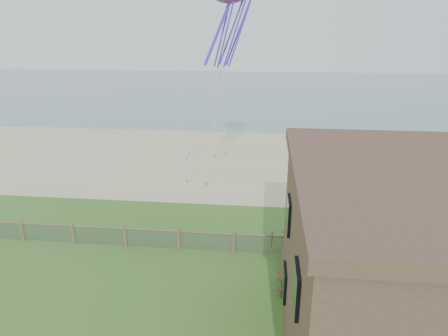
# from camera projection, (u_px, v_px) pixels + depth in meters

# --- Properties ---
(ground) EXTENTS (160.00, 160.00, 0.00)m
(ground) POSITION_uv_depth(u_px,v_px,m) (148.00, 326.00, 16.21)
(ground) COLOR #386121
(ground) RESTS_ON ground
(sand_beach) EXTENTS (72.00, 20.00, 0.02)m
(sand_beach) POSITION_uv_depth(u_px,v_px,m) (216.00, 159.00, 36.84)
(sand_beach) COLOR tan
(sand_beach) RESTS_ON ground
(ocean) EXTENTS (160.00, 68.00, 0.02)m
(ocean) POSITION_uv_depth(u_px,v_px,m) (244.00, 89.00, 78.09)
(ocean) COLOR slate
(ocean) RESTS_ON ground
(chainlink_fence) EXTENTS (36.20, 0.20, 1.25)m
(chainlink_fence) POSITION_uv_depth(u_px,v_px,m) (179.00, 240.00, 21.65)
(chainlink_fence) COLOR brown
(chainlink_fence) RESTS_ON ground
(motel_deck) EXTENTS (15.00, 2.00, 0.50)m
(motel_deck) POSITION_uv_depth(u_px,v_px,m) (436.00, 270.00, 19.52)
(motel_deck) COLOR brown
(motel_deck) RESTS_ON ground
(picnic_table) EXTENTS (2.12, 1.68, 0.84)m
(picnic_table) POSITION_uv_depth(u_px,v_px,m) (299.00, 283.00, 18.26)
(picnic_table) COLOR brown
(picnic_table) RESTS_ON ground
(octopus_kite) EXTENTS (3.28, 2.55, 6.15)m
(octopus_kite) POSITION_uv_depth(u_px,v_px,m) (229.00, 15.00, 23.62)
(octopus_kite) COLOR red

